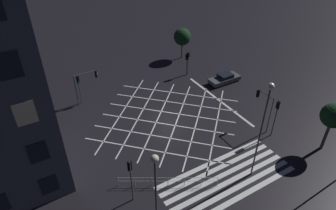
{
  "coord_description": "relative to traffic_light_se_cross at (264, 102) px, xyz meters",
  "views": [
    {
      "loc": [
        -14.32,
        -24.1,
        21.33
      ],
      "look_at": [
        0.0,
        0.0,
        1.9
      ],
      "focal_mm": 32.0,
      "sensor_mm": 36.0,
      "label": 1
    }
  ],
  "objects": [
    {
      "name": "ground_plane",
      "position": [
        -8.06,
        6.53,
        -3.3
      ],
      "size": [
        200.0,
        200.0,
        0.0
      ],
      "primitive_type": "plane",
      "color": "black"
    },
    {
      "name": "traffic_light_ne_cross",
      "position": [
        -0.15,
        14.17,
        -0.75
      ],
      "size": [
        0.36,
        0.39,
        3.56
      ],
      "rotation": [
        0.0,
        0.0,
        -1.57
      ],
      "color": "#424244",
      "rests_on": "ground_plane"
    },
    {
      "name": "traffic_light_nw_main",
      "position": [
        -14.73,
        14.63,
        -0.15
      ],
      "size": [
        2.98,
        0.36,
        4.24
      ],
      "color": "#424244",
      "rests_on": "ground_plane"
    },
    {
      "name": "street_tree_far",
      "position": [
        2.15,
        19.37,
        0.26
      ],
      "size": [
        2.68,
        2.68,
        4.91
      ],
      "color": "brown",
      "rests_on": "ground_plane"
    },
    {
      "name": "street_lamp_west",
      "position": [
        -16.41,
        -5.95,
        2.81
      ],
      "size": [
        0.52,
        0.52,
        8.6
      ],
      "color": "#424244",
      "rests_on": "ground_plane"
    },
    {
      "name": "traffic_light_nw_cross",
      "position": [
        -15.73,
        14.82,
        -0.52
      ],
      "size": [
        0.36,
        0.39,
        3.88
      ],
      "rotation": [
        0.0,
        0.0,
        -1.57
      ],
      "color": "#424244",
      "rests_on": "ground_plane"
    },
    {
      "name": "traffic_light_ne_main",
      "position": [
        -0.45,
        14.19,
        -0.86
      ],
      "size": [
        0.39,
        0.36,
        3.41
      ],
      "rotation": [
        0.0,
        0.0,
        3.14
      ],
      "color": "#424244",
      "rests_on": "ground_plane"
    },
    {
      "name": "traffic_light_se_main",
      "position": [
        -0.02,
        -1.82,
        -0.08
      ],
      "size": [
        0.39,
        0.36,
        4.52
      ],
      "rotation": [
        0.0,
        0.0,
        3.14
      ],
      "color": "#424244",
      "rests_on": "ground_plane"
    },
    {
      "name": "road_markings",
      "position": [
        -7.63,
        0.58,
        -3.29
      ],
      "size": [
        19.11,
        22.68,
        0.01
      ],
      "color": "silver",
      "rests_on": "ground_plane"
    },
    {
      "name": "street_tree_near",
      "position": [
        2.99,
        -5.94,
        0.83
      ],
      "size": [
        2.46,
        2.46,
        5.41
      ],
      "color": "brown",
      "rests_on": "ground_plane"
    },
    {
      "name": "traffic_light_sw_cross",
      "position": [
        -16.52,
        -1.77,
        -0.08
      ],
      "size": [
        0.36,
        0.39,
        4.52
      ],
      "rotation": [
        0.0,
        0.0,
        1.57
      ],
      "color": "#424244",
      "rests_on": "ground_plane"
    },
    {
      "name": "street_lamp_east",
      "position": [
        -5.79,
        -4.9,
        3.65
      ],
      "size": [
        0.53,
        0.53,
        9.92
      ],
      "color": "#424244",
      "rests_on": "ground_plane"
    },
    {
      "name": "pedestrian_railing",
      "position": [
        -13.17,
        -2.07,
        -2.62
      ],
      "size": [
        7.67,
        4.58,
        1.05
      ],
      "rotation": [
        0.0,
        0.0,
        -0.54
      ],
      "color": "#B7B7BC",
      "rests_on": "ground_plane"
    },
    {
      "name": "waiting_car",
      "position": [
        3.03,
        9.72,
        -2.7
      ],
      "size": [
        4.58,
        1.79,
        1.29
      ],
      "rotation": [
        0.0,
        0.0,
        3.14
      ],
      "color": "#474C51",
      "rests_on": "ground_plane"
    },
    {
      "name": "traffic_light_se_cross",
      "position": [
        0.0,
        0.0,
        0.0
      ],
      "size": [
        0.36,
        2.42,
        4.5
      ],
      "rotation": [
        0.0,
        0.0,
        1.57
      ],
      "color": "#424244",
      "rests_on": "ground_plane"
    }
  ]
}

